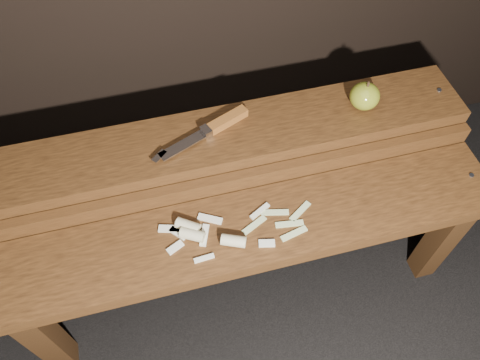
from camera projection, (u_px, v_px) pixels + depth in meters
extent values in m
plane|color=black|center=(245.00, 279.00, 1.44)|extent=(60.00, 60.00, 0.00)
cube|color=#331D0C|center=(45.00, 337.00, 1.15)|extent=(0.06, 0.06, 0.38)
cube|color=#331D0C|center=(441.00, 239.00, 1.31)|extent=(0.06, 0.06, 0.38)
cube|color=#432510|center=(252.00, 230.00, 1.08)|extent=(1.20, 0.20, 0.04)
cylinder|color=slate|center=(472.00, 175.00, 1.15)|extent=(0.01, 0.01, 0.00)
cube|color=#331D0C|center=(37.00, 226.00, 1.29)|extent=(0.06, 0.06, 0.46)
cube|color=#331D0C|center=(398.00, 149.00, 1.44)|extent=(0.06, 0.06, 0.46)
cube|color=#432510|center=(239.00, 181.00, 1.12)|extent=(1.20, 0.02, 0.05)
cube|color=#432510|center=(229.00, 137.00, 1.14)|extent=(1.20, 0.18, 0.04)
cylinder|color=slate|center=(439.00, 90.00, 1.20)|extent=(0.01, 0.01, 0.00)
ellipsoid|color=olive|center=(365.00, 96.00, 1.15)|extent=(0.07, 0.07, 0.07)
cylinder|color=#382314|center=(368.00, 84.00, 1.11)|extent=(0.01, 0.01, 0.01)
cube|color=brown|center=(228.00, 120.00, 1.13)|extent=(0.11, 0.07, 0.02)
cube|color=silver|center=(206.00, 132.00, 1.11)|extent=(0.03, 0.03, 0.02)
cube|color=silver|center=(182.00, 146.00, 1.09)|extent=(0.12, 0.07, 0.00)
cube|color=silver|center=(159.00, 156.00, 1.07)|extent=(0.04, 0.04, 0.00)
cube|color=beige|center=(178.00, 233.00, 1.05)|extent=(0.04, 0.04, 0.01)
cube|color=beige|center=(204.00, 258.00, 1.02)|extent=(0.05, 0.01, 0.01)
cube|color=beige|center=(171.00, 229.00, 1.06)|extent=(0.06, 0.03, 0.01)
cube|color=beige|center=(204.00, 235.00, 1.05)|extent=(0.03, 0.06, 0.01)
cube|color=beige|center=(267.00, 243.00, 1.04)|extent=(0.04, 0.03, 0.01)
cube|color=beige|center=(175.00, 247.00, 1.03)|extent=(0.04, 0.03, 0.01)
cube|color=beige|center=(260.00, 211.00, 1.09)|extent=(0.05, 0.04, 0.01)
cube|color=beige|center=(210.00, 219.00, 1.08)|extent=(0.06, 0.04, 0.01)
cylinder|color=#C9BB8C|center=(188.00, 226.00, 1.05)|extent=(0.06, 0.05, 0.03)
cylinder|color=#C9BB8C|center=(192.00, 235.00, 1.04)|extent=(0.06, 0.05, 0.03)
cylinder|color=#C9BB8C|center=(234.00, 241.00, 1.03)|extent=(0.06, 0.05, 0.03)
cube|color=#BCC988|center=(294.00, 234.00, 1.05)|extent=(0.07, 0.03, 0.00)
cube|color=#BCC988|center=(300.00, 211.00, 1.09)|extent=(0.06, 0.05, 0.00)
cube|color=#BCC988|center=(275.00, 212.00, 1.09)|extent=(0.07, 0.03, 0.00)
cube|color=#BCC988|center=(289.00, 224.00, 1.07)|extent=(0.07, 0.02, 0.00)
cube|color=#BCC988|center=(254.00, 225.00, 1.07)|extent=(0.06, 0.04, 0.00)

